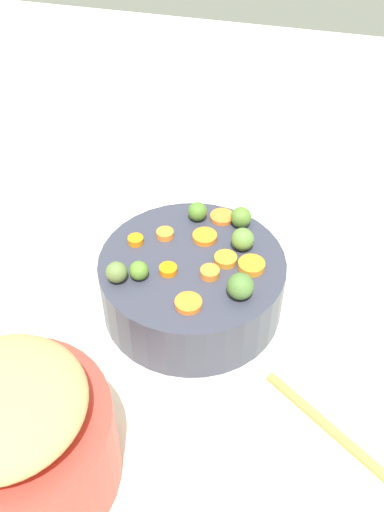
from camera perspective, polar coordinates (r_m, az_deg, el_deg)
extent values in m
cube|color=white|center=(0.91, 0.24, -5.82)|extent=(2.40, 2.40, 0.02)
cylinder|color=#343645|center=(0.88, 0.00, -2.80)|extent=(0.28, 0.28, 0.10)
cylinder|color=red|center=(0.72, -16.96, -18.01)|extent=(0.23, 0.23, 0.13)
ellipsoid|color=tan|center=(0.65, -18.65, -13.95)|extent=(0.18, 0.18, 0.06)
cylinder|color=orange|center=(0.83, 6.02, -0.96)|extent=(0.04, 0.04, 0.01)
cylinder|color=orange|center=(0.92, 3.05, 3.97)|extent=(0.05, 0.05, 0.01)
cylinder|color=orange|center=(0.88, -2.74, 2.24)|extent=(0.03, 0.03, 0.01)
cylinder|color=orange|center=(0.78, -0.37, -4.78)|extent=(0.05, 0.05, 0.01)
cylinder|color=orange|center=(0.87, -5.71, 1.60)|extent=(0.03, 0.03, 0.01)
cylinder|color=orange|center=(0.88, 1.14, 1.99)|extent=(0.05, 0.05, 0.01)
cylinder|color=orange|center=(0.84, 3.41, -0.34)|extent=(0.04, 0.04, 0.01)
cylinder|color=orange|center=(0.82, 1.81, -1.69)|extent=(0.04, 0.04, 0.01)
cylinder|color=orange|center=(0.82, -2.42, -1.38)|extent=(0.03, 0.03, 0.01)
sphere|color=#52782D|center=(0.90, 4.97, 3.93)|extent=(0.03, 0.03, 0.03)
sphere|color=#54802B|center=(0.81, -5.40, -1.47)|extent=(0.03, 0.03, 0.03)
sphere|color=#5A7E37|center=(0.86, 5.13, 1.70)|extent=(0.04, 0.04, 0.04)
sphere|color=#4C7729|center=(0.91, 0.56, 4.52)|extent=(0.03, 0.03, 0.03)
sphere|color=#4A6E32|center=(0.78, 4.90, -3.06)|extent=(0.04, 0.04, 0.04)
sphere|color=#5D743B|center=(0.81, -7.63, -1.63)|extent=(0.03, 0.03, 0.03)
cube|color=#A78743|center=(0.80, 14.42, -17.08)|extent=(0.15, 0.21, 0.01)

